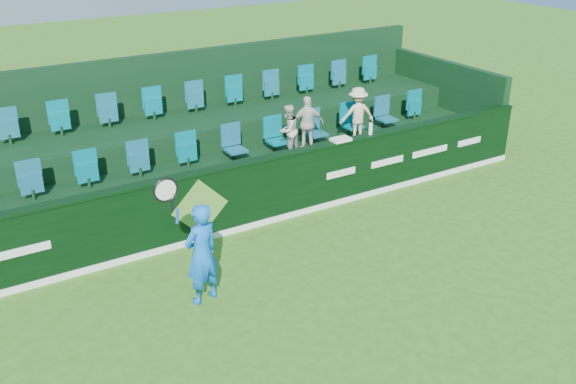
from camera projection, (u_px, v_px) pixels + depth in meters
ground at (321, 359)px, 8.73m from camera, size 60.00×60.00×0.00m
sponsor_hoarding at (198, 207)px, 11.57m from camera, size 16.00×0.25×1.35m
stand_tier_front at (175, 199)px, 12.54m from camera, size 16.00×2.00×0.80m
stand_tier_back at (141, 157)px, 13.92m from camera, size 16.00×1.80×1.30m
stand_rear at (132, 126)px, 14.03m from camera, size 16.00×4.10×2.60m
seat_row_front at (165, 159)px, 12.56m from camera, size 13.50×0.50×0.60m
seat_row_back at (132, 111)px, 13.76m from camera, size 13.50×0.50×0.60m
tennis_player at (201, 253)px, 9.70m from camera, size 1.07×0.53×2.25m
spectator_left at (288, 130)px, 13.40m from camera, size 0.65×0.59×1.09m
spectator_middle at (308, 124)px, 13.60m from camera, size 0.76×0.50×1.20m
spectator_right at (357, 114)px, 14.23m from camera, size 0.87×0.65×1.21m
towel at (341, 139)px, 12.77m from camera, size 0.39×0.25×0.06m
drinks_bottle at (371, 129)px, 13.08m from camera, size 0.08×0.08×0.24m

